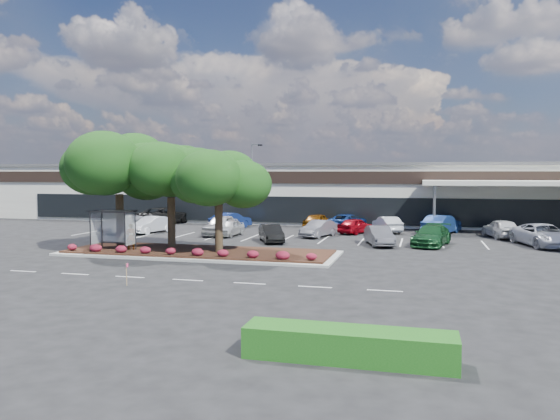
% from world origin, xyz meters
% --- Properties ---
extents(ground, '(160.00, 160.00, 0.00)m').
position_xyz_m(ground, '(0.00, 0.00, 0.00)').
color(ground, black).
rests_on(ground, ground).
extents(retail_store, '(80.40, 25.20, 6.25)m').
position_xyz_m(retail_store, '(0.06, 33.91, 3.15)').
color(retail_store, white).
rests_on(retail_store, ground).
extents(landscape_island, '(18.00, 6.00, 0.26)m').
position_xyz_m(landscape_island, '(-2.00, 4.00, 0.12)').
color(landscape_island, '#A8A9A3').
rests_on(landscape_island, ground).
extents(lane_markings, '(33.12, 20.06, 0.01)m').
position_xyz_m(lane_markings, '(-0.14, 10.42, 0.01)').
color(lane_markings, silver).
rests_on(lane_markings, ground).
extents(shrub_row, '(17.00, 0.80, 0.50)m').
position_xyz_m(shrub_row, '(-2.00, 1.90, 0.51)').
color(shrub_row, maroon).
rests_on(shrub_row, landscape_island).
extents(bus_shelter, '(2.75, 1.55, 2.59)m').
position_xyz_m(bus_shelter, '(-7.50, 2.95, 2.31)').
color(bus_shelter, black).
rests_on(bus_shelter, landscape_island).
extents(island_tree_west, '(7.20, 7.20, 7.89)m').
position_xyz_m(island_tree_west, '(-8.00, 4.50, 4.21)').
color(island_tree_west, '#1B3C12').
rests_on(island_tree_west, landscape_island).
extents(island_tree_mid, '(6.60, 6.60, 7.32)m').
position_xyz_m(island_tree_mid, '(-4.50, 5.20, 3.92)').
color(island_tree_mid, '#1B3C12').
rests_on(island_tree_mid, landscape_island).
extents(island_tree_east, '(5.80, 5.80, 6.50)m').
position_xyz_m(island_tree_east, '(-0.50, 3.70, 3.51)').
color(island_tree_east, '#1B3C12').
rests_on(island_tree_east, landscape_island).
extents(hedge_south_east, '(6.00, 1.30, 0.90)m').
position_xyz_m(hedge_south_east, '(10.00, -13.50, 0.45)').
color(hedge_south_east, '#145012').
rests_on(hedge_south_east, ground).
extents(conifer_north_west, '(4.40, 4.40, 10.00)m').
position_xyz_m(conifer_north_west, '(-30.00, 46.00, 5.00)').
color(conifer_north_west, '#1B3C12').
rests_on(conifer_north_west, ground).
extents(person_waiting, '(0.74, 0.63, 1.72)m').
position_xyz_m(person_waiting, '(-6.52, 3.32, 1.12)').
color(person_waiting, '#594C47').
rests_on(person_waiting, landscape_island).
extents(light_pole, '(1.40, 0.80, 8.44)m').
position_xyz_m(light_pole, '(-5.85, 28.04, 3.70)').
color(light_pole, '#A8A9A3').
rests_on(light_pole, ground).
extents(survey_stake, '(0.07, 0.14, 1.06)m').
position_xyz_m(survey_stake, '(-1.42, -5.95, 0.68)').
color(survey_stake, tan).
rests_on(survey_stake, ground).
extents(car_0, '(3.33, 4.92, 1.53)m').
position_xyz_m(car_0, '(-13.03, 13.87, 0.77)').
color(car_0, '#4C4D52').
rests_on(car_0, ground).
extents(car_1, '(2.54, 4.64, 1.45)m').
position_xyz_m(car_1, '(-10.97, 14.54, 0.73)').
color(car_1, silver).
rests_on(car_1, ground).
extents(car_2, '(2.04, 4.98, 1.69)m').
position_xyz_m(car_2, '(-4.47, 14.50, 0.85)').
color(car_2, '#BEBEBE').
rests_on(car_2, ground).
extents(car_3, '(1.82, 4.08, 1.36)m').
position_xyz_m(car_3, '(-3.64, 14.17, 0.68)').
color(car_3, '#B7B7B7').
rests_on(car_3, ground).
extents(car_4, '(3.02, 4.30, 1.35)m').
position_xyz_m(car_4, '(0.89, 11.15, 0.67)').
color(car_4, black).
rests_on(car_4, ground).
extents(car_5, '(2.67, 4.39, 1.37)m').
position_xyz_m(car_5, '(3.76, 15.39, 0.68)').
color(car_5, '#5A5A62').
rests_on(car_5, ground).
extents(car_6, '(2.67, 4.53, 1.41)m').
position_xyz_m(car_6, '(9.00, 11.34, 0.71)').
color(car_6, '#4E4E54').
rests_on(car_6, ground).
extents(car_7, '(3.23, 5.51, 1.50)m').
position_xyz_m(car_7, '(12.67, 12.09, 0.75)').
color(car_7, '#164721').
rests_on(car_7, ground).
extents(car_8, '(4.12, 6.30, 1.61)m').
position_xyz_m(car_8, '(20.42, 13.72, 0.81)').
color(car_8, '#B5B8C3').
rests_on(car_8, ground).
extents(car_9, '(4.27, 6.70, 1.72)m').
position_xyz_m(car_9, '(-13.68, 22.33, 0.86)').
color(car_9, black).
rests_on(car_9, ground).
extents(car_10, '(3.15, 4.82, 1.50)m').
position_xyz_m(car_10, '(-5.55, 19.93, 0.75)').
color(car_10, navy).
rests_on(car_10, ground).
extents(car_12, '(2.47, 4.65, 1.50)m').
position_xyz_m(car_12, '(2.63, 21.17, 0.75)').
color(car_12, '#673607').
rests_on(car_12, ground).
extents(car_13, '(3.71, 5.55, 1.41)m').
position_xyz_m(car_13, '(5.23, 22.22, 0.71)').
color(car_13, navy).
rests_on(car_13, ground).
extents(car_14, '(3.11, 4.32, 1.37)m').
position_xyz_m(car_14, '(6.42, 18.60, 0.68)').
color(car_14, maroon).
rests_on(car_14, ground).
extents(car_15, '(3.02, 4.53, 1.41)m').
position_xyz_m(car_15, '(9.02, 20.23, 0.71)').
color(car_15, '#B2B8BF').
rests_on(car_15, ground).
extents(car_16, '(3.60, 5.29, 1.65)m').
position_xyz_m(car_16, '(13.65, 20.13, 0.83)').
color(car_16, navy).
rests_on(car_16, ground).
extents(car_17, '(2.90, 4.88, 1.56)m').
position_xyz_m(car_17, '(18.22, 18.32, 0.78)').
color(car_17, silver).
rests_on(car_17, ground).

